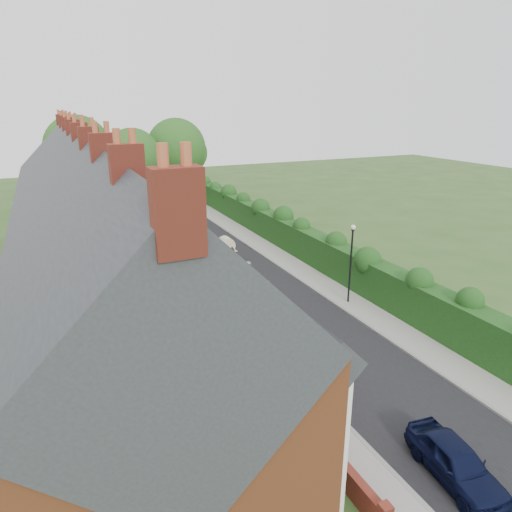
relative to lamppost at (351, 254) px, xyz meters
The scene contains 24 objects.
ground 6.20m from the lamppost, 130.36° to the right, with size 140.00×140.00×0.00m, color #2D4C1E.
road 8.66m from the lamppost, 119.12° to the left, with size 6.00×58.00×0.02m, color black.
pavement_hedge_side 7.71m from the lamppost, 88.36° to the left, with size 2.20×58.00×0.12m, color gray.
pavement_house_side 10.93m from the lamppost, 137.91° to the left, with size 1.70×58.00×0.12m, color gray.
kerb_hedge_side 7.76m from the lamppost, 96.92° to the left, with size 0.18×58.00×0.13m, color gray.
kerb_house_side 10.38m from the lamppost, 134.79° to the left, with size 0.18×58.00×0.13m, color gray.
hedge 7.47m from the lamppost, 74.05° to the left, with size 2.10×58.00×2.85m.
terrace_row 15.52m from the lamppost, 157.25° to the left, with size 9.05×40.50×11.50m.
garden_wall_row 10.98m from the lamppost, 145.56° to the left, with size 0.35×40.35×1.10m.
lamppost is the anchor object (origin of this frame).
tree_far_left 36.66m from the lamppost, 99.53° to the left, with size 7.14×6.80×9.29m.
tree_far_right 38.20m from the lamppost, 90.02° to the left, with size 7.98×7.60×10.31m.
tree_far_back 41.01m from the lamppost, 107.06° to the left, with size 8.40×8.00×10.82m.
car_navy 14.48m from the lamppost, 111.25° to the right, with size 1.58×3.93×1.34m, color black.
car_silver_a 8.09m from the lamppost, 143.19° to the right, with size 1.60×4.60×1.52m, color #B3B4B8.
car_silver_b 6.92m from the lamppost, behind, with size 2.22×4.82×1.34m, color #AEB1B6.
car_white 6.79m from the lamppost, 144.13° to the left, with size 2.13×5.25×1.52m, color silver.
car_green 14.02m from the lamppost, 117.68° to the left, with size 1.59×3.94×1.34m, color #103517.
car_red 18.83m from the lamppost, 107.34° to the left, with size 1.49×4.27×1.41m, color maroon.
car_beige 20.95m from the lamppost, 107.82° to the left, with size 2.50×5.43×1.51m, color beige.
car_grey 27.76m from the lamppost, 103.39° to the left, with size 2.06×5.06×1.47m, color slate.
car_black 35.17m from the lamppost, 99.52° to the left, with size 1.89×4.69×1.60m, color black.
horse 10.19m from the lamppost, 114.11° to the left, with size 0.82×1.80×1.52m, color #4A361B.
horse_cart 11.87m from the lamppost, 110.21° to the left, with size 1.24×2.74×1.97m.
Camera 1 is at (-13.01, -17.66, 12.13)m, focal length 32.00 mm.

